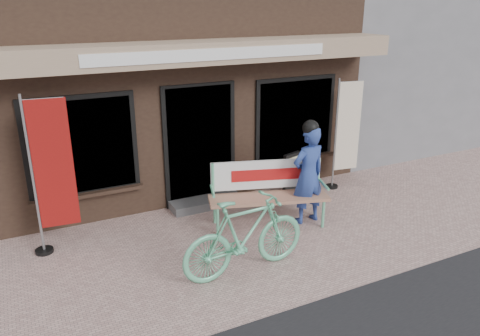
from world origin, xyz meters
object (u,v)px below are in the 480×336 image
person (308,173)px  menu_stand (292,173)px  nobori_red (51,173)px  bicycle (245,236)px  nobori_cream (346,132)px  bench (268,188)px

person → menu_stand: size_ratio=2.14×
nobori_red → menu_stand: size_ratio=2.88×
person → menu_stand: bearing=65.5°
person → bicycle: bearing=-154.7°
nobori_cream → bench: bearing=-152.4°
person → nobori_cream: (1.53, 0.99, 0.26)m
nobori_cream → nobori_red: bearing=-169.7°
person → menu_stand: person is taller
bicycle → nobori_cream: size_ratio=0.85×
nobori_red → menu_stand: bearing=9.0°
person → nobori_red: size_ratio=0.74×
person → nobori_cream: 1.84m
person → bicycle: size_ratio=0.95×
menu_stand → bicycle: bearing=-152.2°
person → bicycle: (-1.64, -0.94, -0.31)m
bench → menu_stand: size_ratio=2.44×
nobori_cream → menu_stand: bearing=-178.1°
nobori_cream → menu_stand: nobori_cream is taller
bench → menu_stand: bench is taller
person → nobori_red: (-3.84, 0.82, 0.36)m
bench → bicycle: bicycle is taller
bicycle → nobori_cream: bearing=-61.6°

